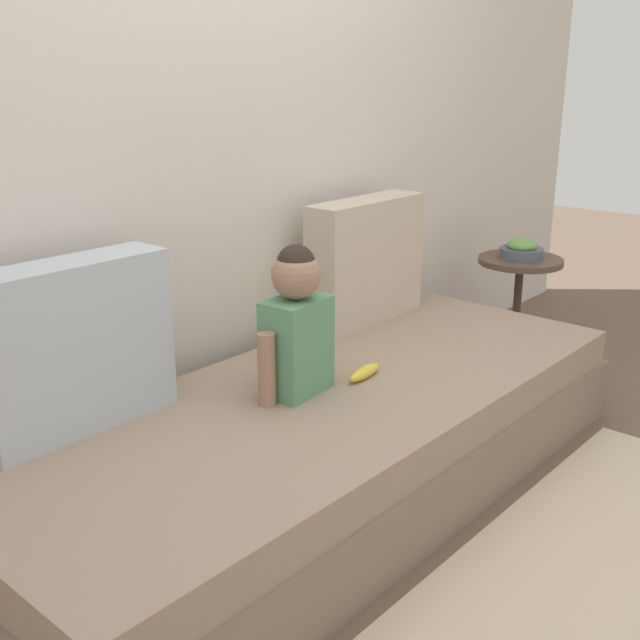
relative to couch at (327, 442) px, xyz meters
The scene contains 10 objects.
ground_plane 0.18m from the couch, ahead, with size 12.00×12.00×0.00m, color brown.
back_wall 1.19m from the couch, 90.00° to the left, with size 5.64×0.10×2.43m, color silver.
couch is the anchor object (origin of this frame).
throw_pillow_left 0.88m from the couch, 151.10° to the left, with size 0.58×0.16×0.50m, color #B2BCC6.
throw_pillow_right 0.89m from the couch, 28.90° to the left, with size 0.59×0.16×0.50m, color #C1B29E.
toddler 0.44m from the couch, 137.29° to the left, with size 0.33×0.16×0.49m.
banana 0.27m from the couch, ahead, with size 0.17×0.04×0.04m, color yellow.
side_table 1.69m from the couch, ahead, with size 0.41×0.41×0.49m.
fruit_bowl 1.71m from the couch, ahead, with size 0.21×0.21×0.10m.
floor_rug 1.04m from the couch, 90.00° to the right, with size 2.20×1.00×0.01m, color beige.
Camera 1 is at (-1.75, -1.50, 1.37)m, focal length 43.08 mm.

